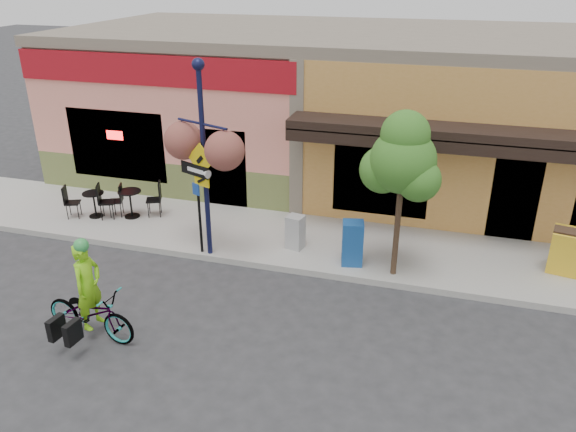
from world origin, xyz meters
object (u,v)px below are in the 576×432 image
object	(u,v)px
cyclist_rider	(90,298)
newspaper_box_blue	(352,243)
bicycle	(90,313)
one_way_sign	(199,209)
street_tree	(400,196)
building	(362,105)
newspaper_box_grey	(295,232)
lamp_post	(204,162)

from	to	relation	value
cyclist_rider	newspaper_box_blue	bearing A→B (deg)	-41.27
bicycle	newspaper_box_blue	size ratio (longest dim) A/B	1.85
newspaper_box_blue	one_way_sign	bearing A→B (deg)	175.08
bicycle	street_tree	xyz separation A→B (m)	(5.11, 3.60, 1.48)
building	bicycle	distance (m)	10.85
street_tree	bicycle	bearing A→B (deg)	-144.85
one_way_sign	newspaper_box_grey	bearing A→B (deg)	43.97
bicycle	newspaper_box_grey	world-z (taller)	bicycle
cyclist_rider	one_way_sign	size ratio (longest dim) A/B	0.76
newspaper_box_grey	street_tree	size ratio (longest dim) A/B	0.22
one_way_sign	newspaper_box_blue	bearing A→B (deg)	29.20
lamp_post	street_tree	world-z (taller)	lamp_post
building	street_tree	bearing A→B (deg)	-74.03
cyclist_rider	lamp_post	xyz separation A→B (m)	(0.85, 3.36, 1.55)
bicycle	cyclist_rider	distance (m)	0.34
one_way_sign	newspaper_box_blue	xyz separation A→B (m)	(3.46, 0.42, -0.58)
cyclist_rider	newspaper_box_blue	size ratio (longest dim) A/B	1.62
newspaper_box_blue	street_tree	world-z (taller)	street_tree
one_way_sign	building	bearing A→B (deg)	92.06
cyclist_rider	building	bearing A→B (deg)	-11.13
newspaper_box_blue	street_tree	bearing A→B (deg)	-22.61
lamp_post	newspaper_box_grey	xyz separation A→B (m)	(1.83, 0.81, -1.82)
one_way_sign	newspaper_box_blue	distance (m)	3.54
bicycle	newspaper_box_blue	world-z (taller)	newspaper_box_blue
newspaper_box_grey	cyclist_rider	bearing A→B (deg)	-109.69
building	street_tree	size ratio (longest dim) A/B	4.99
newspaper_box_grey	street_tree	distance (m)	2.83
building	lamp_post	distance (m)	7.23
bicycle	street_tree	distance (m)	6.42
lamp_post	bicycle	bearing A→B (deg)	-84.44
lamp_post	newspaper_box_blue	distance (m)	3.71
newspaper_box_grey	one_way_sign	bearing A→B (deg)	-145.27
bicycle	cyclist_rider	size ratio (longest dim) A/B	1.14
building	newspaper_box_grey	world-z (taller)	building
lamp_post	newspaper_box_grey	world-z (taller)	lamp_post
lamp_post	one_way_sign	world-z (taller)	lamp_post
bicycle	street_tree	world-z (taller)	street_tree
cyclist_rider	newspaper_box_grey	world-z (taller)	cyclist_rider
bicycle	cyclist_rider	world-z (taller)	cyclist_rider
street_tree	newspaper_box_grey	bearing A→B (deg)	166.48
bicycle	cyclist_rider	xyz separation A→B (m)	(0.05, 0.00, 0.33)
newspaper_box_blue	bicycle	bearing A→B (deg)	-149.56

